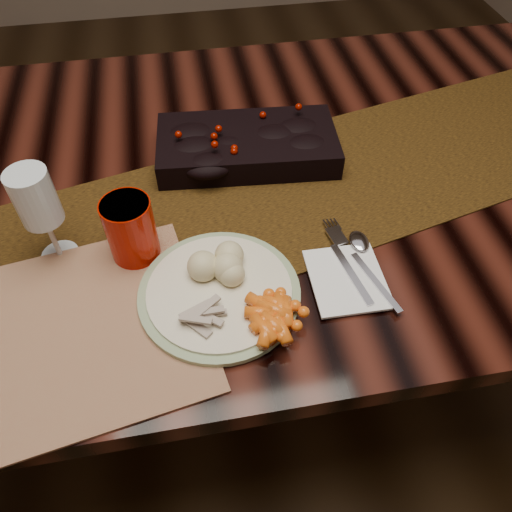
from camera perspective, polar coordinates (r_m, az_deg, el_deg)
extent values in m
plane|color=black|center=(1.58, -2.03, -11.73)|extent=(5.00, 5.00, 0.00)
cube|color=black|center=(1.27, -2.48, -3.48)|extent=(1.80, 1.00, 0.75)
cube|color=black|center=(0.90, -5.25, 4.45)|extent=(1.81, 0.77, 0.00)
cube|color=brown|center=(0.80, -22.86, -8.84)|extent=(0.51, 0.41, 0.00)
cylinder|color=#EDE2C4|center=(0.78, -4.21, -4.13)|extent=(0.32, 0.32, 0.01)
cube|color=white|center=(0.81, 10.36, -2.58)|extent=(0.12, 0.14, 0.00)
cylinder|color=#A80E00|center=(0.82, -14.12, 2.98)|extent=(0.09, 0.09, 0.11)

